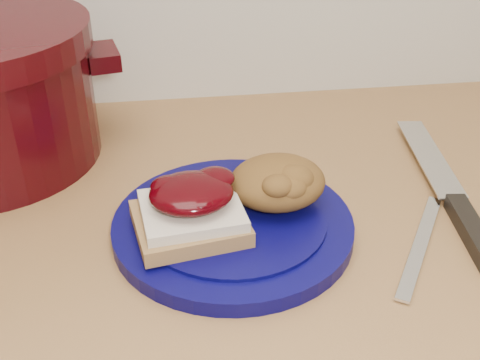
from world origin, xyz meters
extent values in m
cylinder|color=#06043E|center=(0.04, 1.46, 0.91)|extent=(0.26, 0.26, 0.02)
cube|color=olive|center=(0.00, 1.45, 0.93)|extent=(0.12, 0.11, 0.02)
cube|color=beige|center=(0.00, 1.45, 0.94)|extent=(0.10, 0.09, 0.01)
ellipsoid|color=black|center=(0.00, 1.45, 0.96)|extent=(0.09, 0.08, 0.02)
ellipsoid|color=brown|center=(0.09, 1.48, 0.94)|extent=(0.10, 0.09, 0.05)
cube|color=black|center=(0.28, 1.42, 0.91)|extent=(0.03, 0.11, 0.02)
cube|color=silver|center=(0.30, 1.57, 0.91)|extent=(0.05, 0.19, 0.00)
cube|color=silver|center=(0.22, 1.41, 0.90)|extent=(0.11, 0.16, 0.00)
cube|color=black|center=(-0.09, 1.69, 1.01)|extent=(0.05, 0.07, 0.02)
camera|label=1|loc=(-0.02, 0.97, 1.27)|focal=45.00mm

